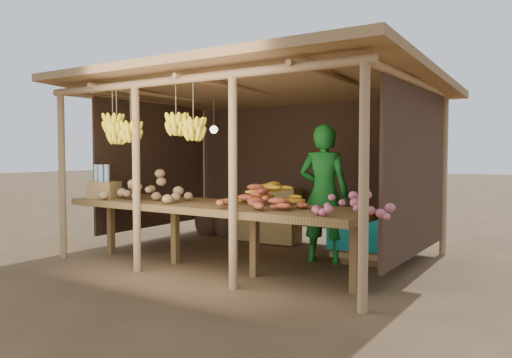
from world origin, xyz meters
The scene contains 13 objects.
ground centered at (0.00, 0.00, 0.00)m, with size 60.00×60.00×0.00m, color brown.
stall_structure centered at (-0.05, 0.03, 1.92)m, with size 4.70×3.50×2.43m.
counter centered at (0.00, -0.95, 0.74)m, with size 3.90×1.05×0.80m.
potato_heap centered at (-0.92, -1.03, 0.99)m, with size 1.09×0.65×0.37m, color #9D7A51, non-canonical shape.
sweet_potato_heap centered at (0.73, -1.08, 0.98)m, with size 0.93×0.56×0.36m, color #B24D2E, non-canonical shape.
onion_heap centered at (1.90, -1.22, 0.98)m, with size 0.86×0.51×0.36m, color #C86176, non-canonical shape.
banana_pile centered at (0.58, -0.51, 0.98)m, with size 0.67×0.40×0.35m, color yellow, non-canonical shape.
tomato_basin centered at (-1.90, -0.89, 0.88)m, with size 0.39×0.39×0.21m.
bottle_box centered at (-1.60, -1.22, 0.97)m, with size 0.42×0.36×0.45m.
vendor centered at (0.93, 0.16, 0.88)m, with size 0.64×0.42×1.76m, color #197323.
tarp_crate centered at (1.35, 0.47, 0.35)m, with size 0.81×0.72×0.86m.
carton_stack centered at (-0.37, 0.98, 0.37)m, with size 1.16×0.49×0.85m.
burlap_sacks centered at (-1.49, 1.08, 0.27)m, with size 0.87×0.46×0.62m.
Camera 1 is at (3.68, -5.62, 1.40)m, focal length 35.00 mm.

